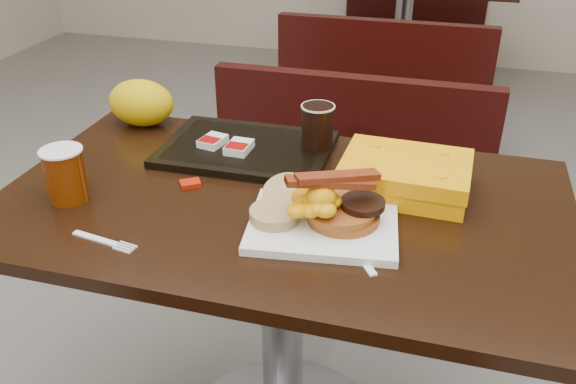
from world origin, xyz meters
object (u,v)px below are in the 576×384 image
(hashbrown_sleeve_left, at_px, (213,141))
(hashbrown_sleeve_right, at_px, (239,147))
(table_near, at_px, (282,332))
(coffee_cup_far, at_px, (318,126))
(bench_far_s, at_px, (386,83))
(knife, at_px, (355,249))
(bench_near_n, at_px, (339,198))
(paper_bag, at_px, (141,103))
(bench_far_n, at_px, (412,18))
(fork, at_px, (95,238))
(platter, at_px, (323,225))
(table_far, at_px, (401,43))
(tray, at_px, (247,149))
(coffee_cup_near, at_px, (65,175))
(clamshell, at_px, (405,175))
(pancake_stack, at_px, (343,213))

(hashbrown_sleeve_left, distance_m, hashbrown_sleeve_right, 0.08)
(table_near, distance_m, hashbrown_sleeve_right, 0.46)
(hashbrown_sleeve_left, height_order, coffee_cup_far, coffee_cup_far)
(bench_far_s, relative_size, knife, 5.89)
(bench_near_n, bearing_deg, paper_bag, -138.45)
(bench_far_n, height_order, paper_bag, paper_bag)
(table_near, height_order, fork, fork)
(platter, bearing_deg, bench_far_s, 85.65)
(table_near, height_order, table_far, same)
(bench_far_n, distance_m, tray, 3.14)
(bench_near_n, height_order, bench_far_n, same)
(coffee_cup_far, distance_m, paper_bag, 0.49)
(table_near, xyz_separation_m, fork, (-0.30, -0.24, 0.38))
(coffee_cup_far, bearing_deg, coffee_cup_near, -141.74)
(bench_near_n, bearing_deg, hashbrown_sleeve_right, -105.69)
(coffee_cup_near, bearing_deg, clamshell, 18.56)
(coffee_cup_near, height_order, hashbrown_sleeve_right, coffee_cup_near)
(hashbrown_sleeve_left, relative_size, paper_bag, 0.39)
(hashbrown_sleeve_right, xyz_separation_m, clamshell, (0.40, -0.05, 0.01))
(pancake_stack, relative_size, hashbrown_sleeve_right, 1.97)
(hashbrown_sleeve_right, relative_size, clamshell, 0.27)
(platter, distance_m, hashbrown_sleeve_left, 0.43)
(knife, distance_m, hashbrown_sleeve_right, 0.45)
(platter, xyz_separation_m, pancake_stack, (0.04, 0.02, 0.02))
(bench_near_n, height_order, knife, knife)
(pancake_stack, relative_size, hashbrown_sleeve_left, 2.09)
(pancake_stack, bearing_deg, paper_bag, 149.98)
(fork, bearing_deg, coffee_cup_far, 65.65)
(hashbrown_sleeve_right, bearing_deg, bench_far_n, 89.58)
(knife, xyz_separation_m, paper_bag, (-0.65, 0.43, 0.06))
(hashbrown_sleeve_right, distance_m, paper_bag, 0.34)
(hashbrown_sleeve_left, height_order, hashbrown_sleeve_right, hashbrown_sleeve_right)
(coffee_cup_near, height_order, tray, coffee_cup_near)
(bench_far_n, relative_size, coffee_cup_near, 8.70)
(tray, distance_m, clamshell, 0.40)
(fork, bearing_deg, table_near, 48.15)
(hashbrown_sleeve_right, bearing_deg, tray, 80.34)
(hashbrown_sleeve_left, bearing_deg, platter, -27.15)
(coffee_cup_near, xyz_separation_m, clamshell, (0.68, 0.23, -0.02))
(knife, bearing_deg, platter, -158.84)
(table_near, height_order, pancake_stack, pancake_stack)
(platter, height_order, knife, platter)
(platter, height_order, tray, tray)
(bench_far_s, xyz_separation_m, hashbrown_sleeve_right, (-0.15, -1.74, 0.42))
(table_near, xyz_separation_m, coffee_cup_near, (-0.43, -0.12, 0.43))
(pancake_stack, distance_m, tray, 0.39)
(bench_near_n, relative_size, fork, 7.14)
(knife, height_order, hashbrown_sleeve_left, hashbrown_sleeve_left)
(table_far, xyz_separation_m, hashbrown_sleeve_right, (-0.15, -2.44, 0.40))
(platter, distance_m, clamshell, 0.24)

